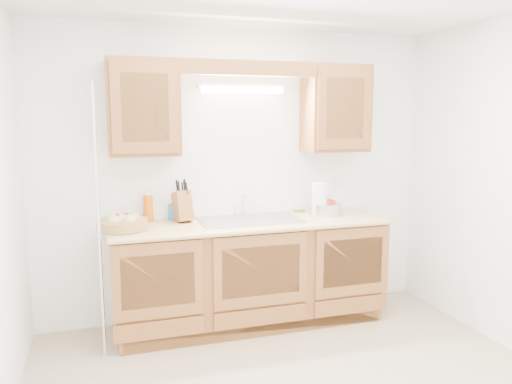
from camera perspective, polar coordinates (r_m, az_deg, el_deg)
name	(u,v)px	position (r m, az deg, el deg)	size (l,w,h in m)	color
room	(307,203)	(2.99, 5.87, -1.24)	(3.52, 3.50, 2.50)	tan
base_cabinets	(250,274)	(4.28, -0.70, -9.30)	(2.20, 0.60, 0.86)	brown
countertop	(250,223)	(4.15, -0.65, -3.58)	(2.30, 0.63, 0.04)	#E3BC77
upper_cabinet_left	(143,108)	(4.05, -12.77, 9.36)	(0.55, 0.33, 0.75)	brown
upper_cabinet_right	(335,109)	(4.51, 9.07, 9.37)	(0.55, 0.33, 0.75)	brown
valance	(250,68)	(4.08, -0.70, 13.99)	(2.20, 0.05, 0.12)	brown
fluorescent_fixture	(242,88)	(4.29, -1.58, 11.82)	(0.76, 0.08, 0.08)	white
sink	(250,229)	(4.19, -0.73, -4.21)	(0.84, 0.46, 0.36)	#9E9EA3
wire_shelf_pole	(99,224)	(3.72, -17.53, -3.56)	(0.03, 0.03, 2.00)	silver
outlet_plate	(338,182)	(4.74, 9.33, 1.14)	(0.08, 0.01, 0.12)	white
fruit_basket	(122,223)	(3.96, -15.04, -3.42)	(0.49, 0.49, 0.12)	#B58D49
knife_block	(182,206)	(4.15, -8.41, -1.59)	(0.16, 0.23, 0.36)	brown
orange_canister	(148,207)	(4.20, -12.21, -1.71)	(0.09, 0.09, 0.24)	#D8580C
soap_bottle	(174,208)	(4.23, -9.40, -1.87)	(0.09, 0.09, 0.19)	#2161A8
sponge	(299,211)	(4.56, 4.94, -2.15)	(0.10, 0.07, 0.02)	#CC333F
paper_towel	(319,199)	(4.41, 7.26, -0.82)	(0.17, 0.17, 0.34)	silver
apple_bowl	(327,208)	(4.45, 8.09, -1.79)	(0.26, 0.26, 0.14)	silver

